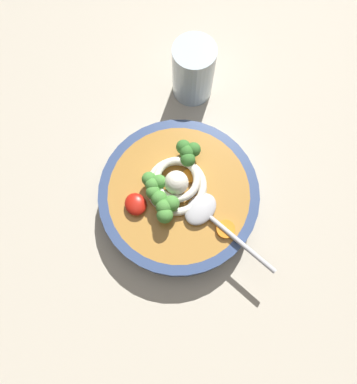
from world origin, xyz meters
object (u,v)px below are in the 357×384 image
at_px(soup_spoon, 207,215).
at_px(drinking_glass, 193,71).
at_px(soup_bowl, 178,196).
at_px(noodle_pile, 177,183).

bearing_deg(soup_spoon, drinking_glass, 135.31).
relative_size(soup_bowl, drinking_glass, 2.32).
relative_size(noodle_pile, soup_spoon, 0.64).
height_order(soup_bowl, drinking_glass, drinking_glass).
xyz_separation_m(soup_bowl, soup_spoon, (-0.06, -0.02, 0.03)).
bearing_deg(soup_bowl, drinking_glass, -35.42).
xyz_separation_m(soup_bowl, noodle_pile, (0.01, -0.00, 0.04)).
height_order(noodle_pile, drinking_glass, drinking_glass).
height_order(noodle_pile, soup_spoon, noodle_pile).
distance_m(soup_bowl, soup_spoon, 0.07).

